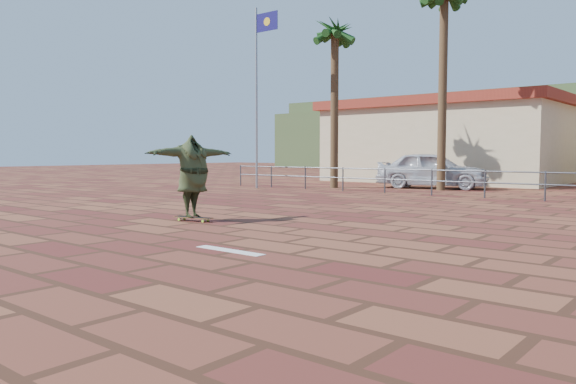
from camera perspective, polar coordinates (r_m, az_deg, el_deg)
The scene contains 11 objects.
ground at distance 10.58m, azimuth -3.95°, elevation -4.68°, with size 120.00×120.00×0.00m, color brown.
paint_stripe at distance 9.25m, azimuth -5.95°, elevation -5.93°, with size 1.40×0.22×0.01m, color white.
guardrail at distance 20.88m, azimuth 19.38°, elevation 1.26°, with size 24.06×0.06×1.00m.
flagpole at distance 25.42m, azimuth -3.02°, elevation 10.87°, with size 1.30×0.10×8.00m.
palm_far_left at distance 26.23m, azimuth 4.79°, elevation 15.50°, with size 2.40×2.40×8.25m.
palm_left at distance 25.58m, azimuth 15.60°, elevation 18.25°, with size 2.40×2.40×9.45m.
building_west at distance 32.40m, azimuth 15.62°, elevation 5.06°, with size 12.60×7.60×4.50m.
hill_back at distance 70.01m, azimuth 15.03°, elevation 5.83°, with size 35.00×14.00×8.00m, color #384C28.
longboard at distance 13.31m, azimuth -9.59°, elevation -2.59°, with size 1.02×0.42×0.10m.
skateboarder at distance 13.23m, azimuth -9.64°, elevation 1.60°, with size 2.35×0.64×1.92m, color #343F22.
car_silver at distance 26.06m, azimuth 14.45°, elevation 2.19°, with size 1.96×4.88×1.66m, color silver.
Camera 1 is at (7.22, -7.57, 1.60)m, focal length 35.00 mm.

